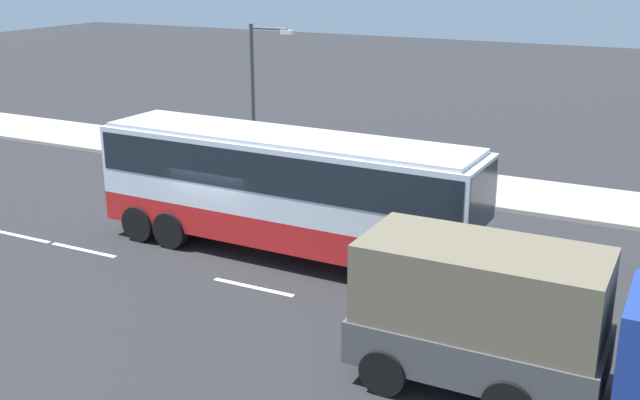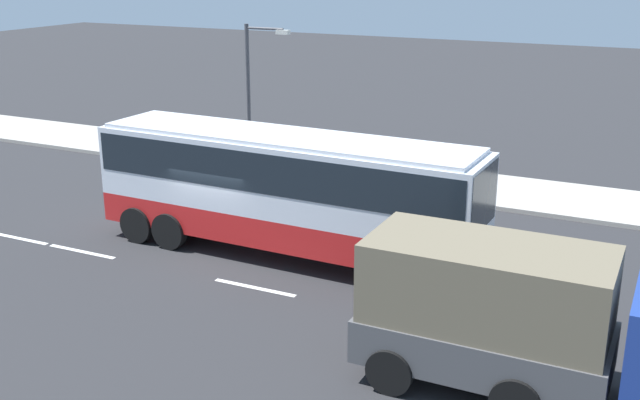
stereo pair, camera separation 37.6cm
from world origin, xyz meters
TOP-DOWN VIEW (x-y plane):
  - ground_plane at (0.00, 0.00)m, footprint 120.00×120.00m
  - sidewalk_curb at (0.00, 9.03)m, footprint 80.00×4.00m
  - lane_centreline at (0.94, -2.08)m, footprint 47.14×0.16m
  - coach_bus at (1.89, 0.34)m, footprint 11.45×2.84m
  - cargo_truck at (9.78, -4.14)m, footprint 7.13×2.54m
  - pedestrian_near_curb at (1.66, 7.97)m, footprint 0.32×0.32m
  - pedestrian_at_crossing at (-3.91, 8.53)m, footprint 0.32×0.32m
  - street_lamp at (-3.45, 7.65)m, footprint 1.91×0.24m

SIDE VIEW (x-z plane):
  - ground_plane at x=0.00m, z-range 0.00..0.00m
  - lane_centreline at x=0.94m, z-range 0.00..0.01m
  - sidewalk_curb at x=0.00m, z-range 0.00..0.15m
  - pedestrian_near_curb at x=1.66m, z-range 0.26..1.81m
  - pedestrian_at_crossing at x=-3.91m, z-range 0.27..1.88m
  - cargo_truck at x=9.78m, z-range 0.12..3.12m
  - coach_bus at x=1.89m, z-range 0.42..3.98m
  - street_lamp at x=-3.45m, z-range 0.66..6.32m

